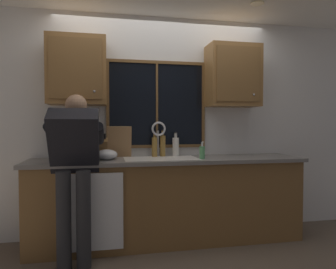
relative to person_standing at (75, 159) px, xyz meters
The scene contains 23 objects.
back_wall 1.22m from the person_standing, 35.75° to the left, with size 5.31×0.12×2.55m, color silver.
ceiling_downlight_right 2.42m from the person_standing, ahead, with size 0.14×0.14×0.01m, color #FFEAB2.
window_glass 1.21m from the person_standing, 35.47° to the left, with size 1.10×0.02×0.95m, color black.
window_frame_top 1.49m from the person_standing, 35.03° to the left, with size 1.17×0.02×0.04m, color brown.
window_frame_bottom 1.07m from the person_standing, 35.03° to the left, with size 1.17×0.02×0.04m, color brown.
window_frame_left 0.88m from the person_standing, 63.52° to the left, with size 0.04×0.02×0.95m, color brown.
window_frame_right 1.66m from the person_standing, 23.01° to the left, with size 0.04×0.02×0.95m, color brown.
window_mullion_center 1.20m from the person_standing, 34.94° to the left, with size 0.02×0.02×0.95m, color brown.
lower_cabinet_run 1.15m from the person_standing, 19.51° to the left, with size 2.91×0.58×0.88m, color brown.
countertop 1.01m from the person_standing, 18.44° to the left, with size 2.97×0.62×0.04m, color slate.
dishwasher_front 0.53m from the person_standing, ahead, with size 0.60×0.02×0.74m, color white.
upper_cabinet_left 1.00m from the person_standing, 91.32° to the left, with size 0.61×0.36×0.72m.
upper_cabinet_right 2.02m from the person_standing, 14.68° to the left, with size 0.61×0.36×0.72m.
sink 0.94m from the person_standing, 20.69° to the left, with size 0.80×0.46×0.21m.
faucet 1.04m from the person_standing, 30.08° to the left, with size 0.18×0.09×0.40m.
person_standing is the anchor object (origin of this frame).
knife_block 0.49m from the person_standing, 61.05° to the left, with size 0.12×0.18×0.32m.
cutting_board 0.70m from the person_standing, 51.67° to the left, with size 0.28×0.02×0.35m, color #997047.
mixing_bowl 0.44m from the person_standing, 49.26° to the left, with size 0.23×0.23×0.11m, color silver.
soap_dispenser 1.31m from the person_standing, ahead, with size 0.06×0.07×0.19m.
bottle_green_glass 1.20m from the person_standing, 26.03° to the left, with size 0.07×0.07×0.28m.
bottle_tall_clear 1.07m from the person_standing, 29.71° to the left, with size 0.06×0.06×0.31m.
bottle_amber_small 0.97m from the person_standing, 31.49° to the left, with size 0.06×0.06×0.29m.
Camera 1 is at (-0.66, -3.55, 1.30)m, focal length 32.52 mm.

